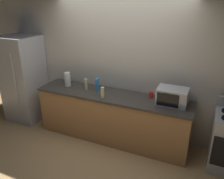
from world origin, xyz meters
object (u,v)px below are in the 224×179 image
(paper_towel_roll, at_px, (67,79))
(bottle_hand_soap, at_px, (103,93))
(bottle_vinegar, at_px, (86,84))
(refrigerator, at_px, (24,79))
(microwave, at_px, (172,96))
(bottle_spray_cleaner, at_px, (97,84))
(mug_red, at_px, (151,95))

(paper_towel_roll, relative_size, bottle_hand_soap, 1.38)
(bottle_vinegar, distance_m, bottle_hand_soap, 0.51)
(refrigerator, relative_size, microwave, 3.75)
(bottle_spray_cleaner, relative_size, mug_red, 2.31)
(bottle_vinegar, xyz_separation_m, mug_red, (1.21, 0.14, -0.05))
(bottle_vinegar, bearing_deg, refrigerator, -178.76)
(microwave, bearing_deg, bottle_vinegar, -179.44)
(paper_towel_roll, bearing_deg, refrigerator, -177.34)
(microwave, xyz_separation_m, bottle_vinegar, (-1.58, -0.02, -0.03))
(bottle_spray_cleaner, xyz_separation_m, bottle_hand_soap, (0.25, -0.28, -0.02))
(bottle_hand_soap, height_order, mug_red, bottle_hand_soap)
(bottle_spray_cleaner, bearing_deg, bottle_vinegar, -165.27)
(bottle_hand_soap, bearing_deg, bottle_vinegar, 153.21)
(bottle_spray_cleaner, bearing_deg, paper_towel_roll, -176.72)
(refrigerator, height_order, bottle_hand_soap, refrigerator)
(bottle_vinegar, height_order, bottle_spray_cleaner, bottle_spray_cleaner)
(bottle_spray_cleaner, bearing_deg, microwave, -1.59)
(microwave, height_order, bottle_spray_cleaner, microwave)
(paper_towel_roll, height_order, bottle_spray_cleaner, paper_towel_roll)
(bottle_vinegar, relative_size, bottle_spray_cleaner, 0.90)
(microwave, height_order, bottle_hand_soap, microwave)
(refrigerator, distance_m, microwave, 3.09)
(mug_red, bearing_deg, bottle_hand_soap, -153.78)
(bottle_hand_soap, bearing_deg, refrigerator, 174.24)
(bottle_hand_soap, xyz_separation_m, mug_red, (0.75, 0.37, -0.05))
(bottle_spray_cleaner, distance_m, mug_red, 1.01)
(bottle_hand_soap, bearing_deg, bottle_spray_cleaner, 131.66)
(bottle_vinegar, xyz_separation_m, bottle_spray_cleaner, (0.20, 0.05, 0.01))
(microwave, relative_size, bottle_hand_soap, 2.45)
(paper_towel_roll, bearing_deg, microwave, -0.06)
(bottle_hand_soap, bearing_deg, mug_red, 26.22)
(microwave, xyz_separation_m, paper_towel_roll, (-2.01, 0.00, 0.00))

